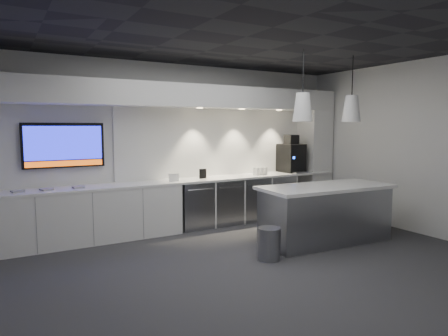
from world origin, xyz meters
TOP-DOWN VIEW (x-y plane):
  - floor at (0.00, 0.00)m, footprint 7.00×7.00m
  - ceiling at (0.00, 0.00)m, footprint 7.00×7.00m
  - wall_back at (0.00, 2.50)m, footprint 7.00×0.00m
  - wall_front at (0.00, -2.50)m, footprint 7.00×0.00m
  - wall_right at (3.50, 0.00)m, footprint 0.00×7.00m
  - back_counter at (0.00, 2.17)m, footprint 6.80×0.65m
  - left_base_cabinets at (-1.75, 2.17)m, footprint 3.30×0.63m
  - fridge_unit_a at (0.25, 2.17)m, footprint 0.60×0.61m
  - fridge_unit_b at (0.88, 2.17)m, footprint 0.60×0.61m
  - fridge_unit_c at (1.51, 2.17)m, footprint 0.60×0.61m
  - fridge_unit_d at (2.14, 2.17)m, footprint 0.60×0.61m
  - backsplash at (1.20, 2.48)m, footprint 4.60×0.03m
  - soffit at (0.00, 2.20)m, footprint 6.90×0.60m
  - column at (3.20, 2.20)m, footprint 0.55×0.55m
  - wall_tv at (-1.90, 2.45)m, footprint 1.25×0.07m
  - island at (1.72, 0.29)m, footprint 2.23×1.07m
  - bin at (0.41, 0.03)m, footprint 0.35×0.35m
  - coffee_machine at (2.56, 2.20)m, footprint 0.45×0.62m
  - sign_black at (0.45, 2.17)m, footprint 0.14×0.02m
  - sign_white at (-0.17, 2.07)m, footprint 0.18×0.05m
  - cup_cluster at (1.69, 2.09)m, footprint 0.28×0.18m
  - tray_b at (-2.61, 2.15)m, footprint 0.19×0.19m
  - tray_c at (-2.22, 2.13)m, footprint 0.20×0.20m
  - tray_d at (-1.76, 2.13)m, footprint 0.18×0.18m
  - pendant_left at (1.20, 0.29)m, footprint 0.30×0.30m
  - pendant_right at (2.23, 0.29)m, footprint 0.30×0.30m

SIDE VIEW (x-z plane):
  - floor at x=0.00m, z-range 0.00..0.00m
  - bin at x=0.41m, z-range 0.00..0.45m
  - fridge_unit_a at x=0.25m, z-range 0.00..0.85m
  - fridge_unit_b at x=0.88m, z-range 0.00..0.85m
  - fridge_unit_c at x=1.51m, z-range 0.00..0.85m
  - fridge_unit_d at x=2.14m, z-range 0.00..0.85m
  - left_base_cabinets at x=-1.75m, z-range 0.00..0.86m
  - island at x=1.72m, z-range 0.00..0.92m
  - back_counter at x=0.00m, z-range 0.86..0.90m
  - tray_b at x=-2.61m, z-range 0.90..0.92m
  - tray_c at x=-2.22m, z-range 0.90..0.92m
  - tray_d at x=-1.76m, z-range 0.90..0.92m
  - sign_white at x=-0.17m, z-range 0.90..1.04m
  - cup_cluster at x=1.69m, z-range 0.90..1.05m
  - sign_black at x=0.45m, z-range 0.90..1.08m
  - coffee_machine at x=2.56m, z-range 0.83..1.61m
  - column at x=3.20m, z-range 0.00..2.60m
  - wall_back at x=0.00m, z-range -2.00..5.00m
  - wall_front at x=0.00m, z-range -2.00..5.00m
  - wall_right at x=3.50m, z-range -2.00..5.00m
  - backsplash at x=1.20m, z-range 0.90..2.20m
  - wall_tv at x=-1.90m, z-range 1.20..1.92m
  - pendant_left at x=1.20m, z-range 1.59..2.72m
  - pendant_right at x=2.23m, z-range 1.59..2.72m
  - soffit at x=0.00m, z-range 2.20..2.60m
  - ceiling at x=0.00m, z-range 3.00..3.00m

